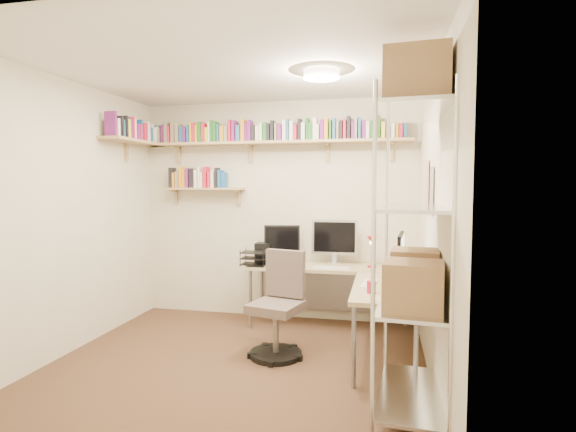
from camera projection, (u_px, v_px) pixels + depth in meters
The scene contains 6 objects.
ground at pixel (236, 366), 3.84m from camera, with size 3.20×3.20×0.00m, color #47301E.
room_shell at pixel (235, 185), 3.74m from camera, with size 3.24×3.04×2.52m.
wall_shelves at pixel (235, 142), 5.06m from camera, with size 3.12×1.09×0.80m.
corner_desk at pixel (330, 271), 4.62m from camera, with size 1.79×1.75×1.17m.
office_chair at pixel (279, 312), 4.06m from camera, with size 0.51×0.52×0.94m.
wire_rack at pixel (415, 196), 2.87m from camera, with size 0.53×0.96×2.34m.
Camera 1 is at (1.22, -3.57, 1.55)m, focal length 28.00 mm.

